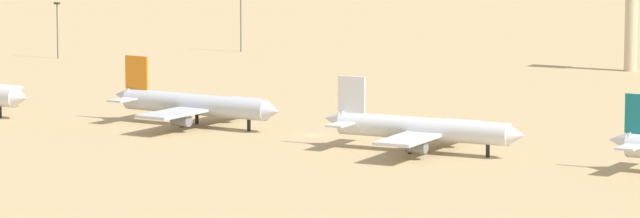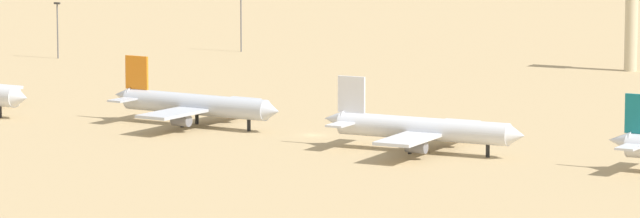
% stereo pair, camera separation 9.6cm
% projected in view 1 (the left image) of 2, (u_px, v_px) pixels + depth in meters
% --- Properties ---
extents(ground, '(4000.00, 4000.00, 0.00)m').
position_uv_depth(ground, '(313.00, 135.00, 367.72)').
color(ground, tan).
extents(parked_jet_orange_2, '(40.14, 33.79, 13.26)m').
position_uv_depth(parked_jet_orange_2, '(194.00, 104.00, 379.13)').
color(parked_jet_orange_2, silver).
rests_on(parked_jet_orange_2, ground).
extents(parked_jet_white_3, '(39.80, 33.36, 13.17)m').
position_uv_depth(parked_jet_white_3, '(421.00, 129.00, 346.66)').
color(parked_jet_white_3, silver).
rests_on(parked_jet_white_3, ground).
extents(control_tower, '(5.20, 5.20, 25.97)m').
position_uv_depth(control_tower, '(632.00, 8.00, 471.17)').
color(control_tower, '#C6B793').
rests_on(control_tower, ground).
extents(light_pole_west, '(1.80, 0.50, 16.74)m').
position_uv_depth(light_pole_west, '(241.00, 16.00, 516.87)').
color(light_pole_west, '#59595E').
rests_on(light_pole_west, ground).
extents(light_pole_east, '(1.80, 0.50, 14.79)m').
position_uv_depth(light_pole_east, '(57.00, 26.00, 500.41)').
color(light_pole_east, '#59595E').
rests_on(light_pole_east, ground).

